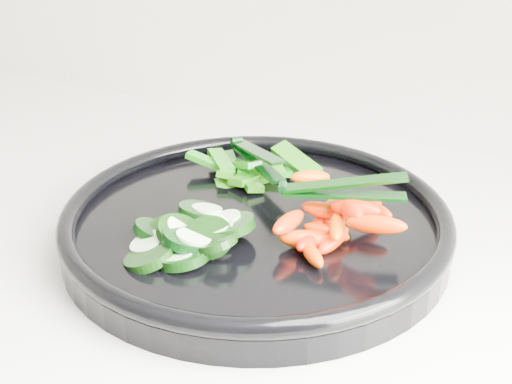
% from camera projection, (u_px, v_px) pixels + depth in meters
% --- Properties ---
extents(veggie_tray, '(0.38, 0.38, 0.04)m').
position_uv_depth(veggie_tray, '(256.00, 224.00, 0.69)').
color(veggie_tray, black).
rests_on(veggie_tray, counter).
extents(cucumber_pile, '(0.12, 0.14, 0.04)m').
position_uv_depth(cucumber_pile, '(189.00, 236.00, 0.64)').
color(cucumber_pile, black).
rests_on(cucumber_pile, veggie_tray).
extents(carrot_pile, '(0.13, 0.16, 0.05)m').
position_uv_depth(carrot_pile, '(336.00, 218.00, 0.65)').
color(carrot_pile, '#FF2500').
rests_on(carrot_pile, veggie_tray).
extents(pepper_pile, '(0.14, 0.10, 0.04)m').
position_uv_depth(pepper_pile, '(251.00, 170.00, 0.77)').
color(pepper_pile, '#1A6E0A').
rests_on(pepper_pile, veggie_tray).
extents(tong_carrot, '(0.11, 0.05, 0.02)m').
position_uv_depth(tong_carrot, '(340.00, 189.00, 0.63)').
color(tong_carrot, black).
rests_on(tong_carrot, carrot_pile).
extents(tong_pepper, '(0.10, 0.08, 0.02)m').
position_uv_depth(tong_pepper, '(255.00, 156.00, 0.76)').
color(tong_pepper, black).
rests_on(tong_pepper, pepper_pile).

